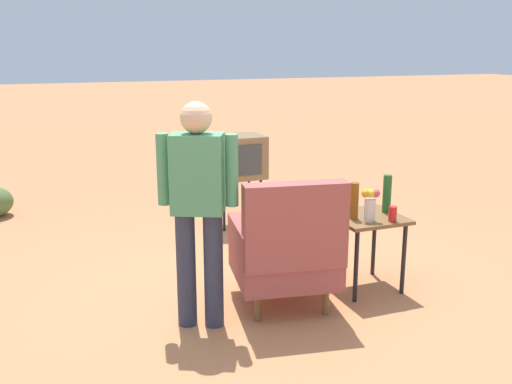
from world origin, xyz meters
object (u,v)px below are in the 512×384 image
object	(u,v)px
tv_on_stand	(237,158)
bottle_tall_amber	(354,201)
bottle_wine_green	(387,194)
soda_can_blue	(343,206)
armchair	(287,248)
soda_can_red	(393,214)
person_standing	(198,202)
side_table	(367,227)
flower_vase	(370,203)

from	to	relation	value
tv_on_stand	bottle_tall_amber	size ratio (longest dim) A/B	3.43
bottle_wine_green	soda_can_blue	distance (m)	0.39
tv_on_stand	bottle_wine_green	world-z (taller)	tv_on_stand
armchair	soda_can_red	distance (m)	0.91
person_standing	soda_can_red	size ratio (longest dim) A/B	13.44
side_table	soda_can_blue	bearing A→B (deg)	-44.60
bottle_wine_green	flower_vase	size ratio (longest dim) A/B	1.21
armchair	side_table	bearing A→B (deg)	-170.15
side_table	bottle_tall_amber	xyz separation A→B (m)	(0.15, 0.03, 0.24)
soda_can_blue	flower_vase	bearing A→B (deg)	106.97
person_standing	soda_can_blue	distance (m)	1.39
bottle_tall_amber	armchair	bearing A→B (deg)	9.36
flower_vase	armchair	bearing A→B (deg)	0.15
tv_on_stand	soda_can_red	world-z (taller)	tv_on_stand
bottle_wine_green	soda_can_red	distance (m)	0.28
bottle_wine_green	soda_can_blue	size ratio (longest dim) A/B	2.62
armchair	side_table	distance (m)	0.80
side_table	bottle_wine_green	bearing A→B (deg)	-170.37
armchair	bottle_tall_amber	world-z (taller)	armchair
person_standing	bottle_wine_green	bearing A→B (deg)	-173.56
person_standing	soda_can_blue	bearing A→B (deg)	-167.10
side_table	soda_can_red	bearing A→B (deg)	116.27
flower_vase	soda_can_blue	bearing A→B (deg)	-73.03
armchair	side_table	world-z (taller)	armchair
bottle_wine_green	soda_can_red	bearing A→B (deg)	67.20
tv_on_stand	person_standing	xyz separation A→B (m)	(1.07, 2.25, 0.16)
armchair	person_standing	size ratio (longest dim) A/B	0.65
side_table	flower_vase	size ratio (longest dim) A/B	2.40
person_standing	soda_can_red	bearing A→B (deg)	178.14
tv_on_stand	soda_can_red	bearing A→B (deg)	102.67
side_table	person_standing	size ratio (longest dim) A/B	0.39
person_standing	tv_on_stand	bearing A→B (deg)	-115.53
armchair	soda_can_blue	size ratio (longest dim) A/B	8.69
side_table	armchair	bearing A→B (deg)	9.85
armchair	flower_vase	bearing A→B (deg)	-179.85
side_table	flower_vase	distance (m)	0.28
side_table	flower_vase	world-z (taller)	flower_vase
bottle_wine_green	person_standing	bearing A→B (deg)	6.44
bottle_wine_green	soda_can_blue	world-z (taller)	bottle_wine_green
soda_can_blue	soda_can_red	xyz separation A→B (m)	(-0.25, 0.36, 0.00)
soda_can_blue	bottle_wine_green	bearing A→B (deg)	162.11
soda_can_blue	flower_vase	distance (m)	0.31
bottle_tall_amber	soda_can_blue	distance (m)	0.20
armchair	tv_on_stand	xyz separation A→B (m)	(-0.37, -2.23, 0.28)
person_standing	bottle_tall_amber	bearing A→B (deg)	-174.68
tv_on_stand	person_standing	size ratio (longest dim) A/B	0.63
soda_can_red	person_standing	bearing A→B (deg)	-1.86
bottle_wine_green	tv_on_stand	bearing A→B (deg)	-73.25
person_standing	bottle_wine_green	world-z (taller)	person_standing
soda_can_blue	soda_can_red	distance (m)	0.44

